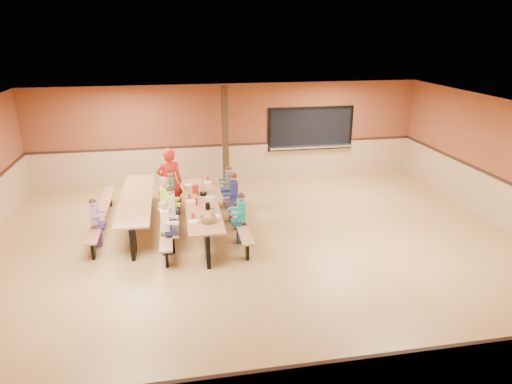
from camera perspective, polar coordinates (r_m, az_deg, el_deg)
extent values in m
plane|color=olive|center=(10.05, 0.44, -7.18)|extent=(12.00, 12.00, 0.00)
cube|color=brown|center=(14.23, -3.34, 7.37)|extent=(12.00, 0.04, 3.00)
cube|color=brown|center=(5.16, 11.42, -17.08)|extent=(12.00, 0.04, 3.00)
cube|color=white|center=(9.09, 0.49, 9.92)|extent=(12.00, 10.00, 0.04)
cube|color=black|center=(14.73, 6.85, 7.89)|extent=(2.60, 0.06, 1.20)
cube|color=silver|center=(14.77, 6.86, 5.66)|extent=(2.70, 0.28, 0.06)
cube|color=#312110|center=(13.63, -3.86, 6.80)|extent=(0.18, 0.18, 3.00)
cube|color=#A16740|center=(10.69, -6.84, -1.39)|extent=(0.75, 3.60, 0.04)
cube|color=black|center=(9.42, -6.10, -6.86)|extent=(0.08, 0.60, 0.70)
cube|color=black|center=(12.27, -7.27, -0.42)|extent=(0.08, 0.60, 0.70)
cube|color=#A16740|center=(10.79, -11.16, -3.09)|extent=(0.26, 3.60, 0.04)
cube|color=black|center=(10.88, -11.08, -4.18)|extent=(0.06, 0.18, 0.41)
cube|color=#A16740|center=(10.87, -2.44, -2.53)|extent=(0.26, 3.60, 0.04)
cube|color=black|center=(10.96, -2.42, -3.62)|extent=(0.06, 0.18, 0.41)
cube|color=#A16740|center=(11.29, -14.74, -0.74)|extent=(0.75, 3.60, 0.04)
cube|color=black|center=(10.01, -15.11, -5.81)|extent=(0.08, 0.60, 0.70)
cube|color=black|center=(12.87, -14.18, 0.10)|extent=(0.08, 0.60, 0.70)
cube|color=#A16740|center=(11.50, -18.72, -2.33)|extent=(0.26, 3.60, 0.04)
cube|color=black|center=(11.58, -18.59, -3.36)|extent=(0.06, 0.18, 0.41)
cube|color=#A16740|center=(11.35, -10.47, -1.85)|extent=(0.26, 3.60, 0.04)
cube|color=black|center=(11.44, -10.40, -2.90)|extent=(0.06, 0.18, 0.41)
imported|color=red|center=(11.77, -10.74, 1.24)|extent=(0.67, 0.47, 1.76)
cylinder|color=#B2171F|center=(11.22, -7.61, 0.33)|extent=(0.16, 0.16, 0.22)
cube|color=black|center=(10.26, -6.07, -1.77)|extent=(0.10, 0.14, 0.13)
cylinder|color=yellow|center=(10.75, -7.61, -0.70)|extent=(0.06, 0.06, 0.17)
cylinder|color=#B2140F|center=(10.50, -7.44, -1.20)|extent=(0.06, 0.06, 0.17)
cube|color=black|center=(11.14, -6.60, -0.22)|extent=(0.16, 0.16, 0.06)
cube|color=#A16740|center=(11.04, -6.65, 1.14)|extent=(0.02, 0.09, 0.50)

